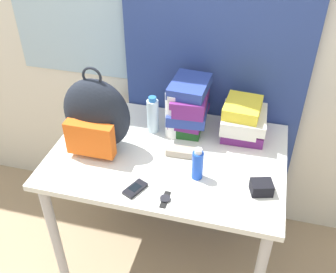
{
  "coord_description": "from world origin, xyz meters",
  "views": [
    {
      "loc": [
        0.37,
        -1.05,
        1.98
      ],
      "look_at": [
        0.0,
        0.39,
        0.87
      ],
      "focal_mm": 42.0,
      "sensor_mm": 36.0,
      "label": 1
    }
  ],
  "objects_px": {
    "sunglasses_case": "(182,152)",
    "camera_pouch": "(261,187)",
    "book_stack_left": "(189,105)",
    "book_stack_center": "(243,120)",
    "sports_bottle": "(173,114)",
    "water_bottle": "(153,115)",
    "sunscreen_bottle": "(198,164)",
    "wristwatch": "(165,199)",
    "backpack": "(96,117)",
    "cell_phone": "(135,189)"
  },
  "relations": [
    {
      "from": "water_bottle",
      "to": "sunglasses_case",
      "type": "relative_size",
      "value": 1.35
    },
    {
      "from": "sunscreen_bottle",
      "to": "water_bottle",
      "type": "bearing_deg",
      "value": 134.97
    },
    {
      "from": "sports_bottle",
      "to": "camera_pouch",
      "type": "xyz_separation_m",
      "value": [
        0.47,
        -0.31,
        -0.1
      ]
    },
    {
      "from": "sunglasses_case",
      "to": "camera_pouch",
      "type": "distance_m",
      "value": 0.42
    },
    {
      "from": "book_stack_left",
      "to": "sunscreen_bottle",
      "type": "bearing_deg",
      "value": -72.23
    },
    {
      "from": "sports_bottle",
      "to": "cell_phone",
      "type": "xyz_separation_m",
      "value": [
        -0.06,
        -0.43,
        -0.12
      ]
    },
    {
      "from": "cell_phone",
      "to": "sunscreen_bottle",
      "type": "bearing_deg",
      "value": 31.75
    },
    {
      "from": "backpack",
      "to": "sunglasses_case",
      "type": "bearing_deg",
      "value": 5.18
    },
    {
      "from": "backpack",
      "to": "sunscreen_bottle",
      "type": "height_order",
      "value": "backpack"
    },
    {
      "from": "sunscreen_bottle",
      "to": "camera_pouch",
      "type": "relative_size",
      "value": 1.48
    },
    {
      "from": "book_stack_center",
      "to": "sports_bottle",
      "type": "relative_size",
      "value": 0.95
    },
    {
      "from": "backpack",
      "to": "sunglasses_case",
      "type": "height_order",
      "value": "backpack"
    },
    {
      "from": "sunscreen_bottle",
      "to": "wristwatch",
      "type": "distance_m",
      "value": 0.21
    },
    {
      "from": "sports_bottle",
      "to": "wristwatch",
      "type": "height_order",
      "value": "sports_bottle"
    },
    {
      "from": "water_bottle",
      "to": "cell_phone",
      "type": "distance_m",
      "value": 0.45
    },
    {
      "from": "sunscreen_bottle",
      "to": "wristwatch",
      "type": "bearing_deg",
      "value": -120.38
    },
    {
      "from": "sports_bottle",
      "to": "camera_pouch",
      "type": "distance_m",
      "value": 0.57
    },
    {
      "from": "book_stack_center",
      "to": "sunglasses_case",
      "type": "relative_size",
      "value": 1.67
    },
    {
      "from": "sports_bottle",
      "to": "water_bottle",
      "type": "bearing_deg",
      "value": 175.52
    },
    {
      "from": "backpack",
      "to": "water_bottle",
      "type": "bearing_deg",
      "value": 41.59
    },
    {
      "from": "book_stack_center",
      "to": "sunglasses_case",
      "type": "height_order",
      "value": "book_stack_center"
    },
    {
      "from": "book_stack_left",
      "to": "camera_pouch",
      "type": "relative_size",
      "value": 2.69
    },
    {
      "from": "water_bottle",
      "to": "cell_phone",
      "type": "xyz_separation_m",
      "value": [
        0.05,
        -0.44,
        -0.09
      ]
    },
    {
      "from": "book_stack_left",
      "to": "sports_bottle",
      "type": "bearing_deg",
      "value": -127.59
    },
    {
      "from": "cell_phone",
      "to": "sunglasses_case",
      "type": "relative_size",
      "value": 0.81
    },
    {
      "from": "book_stack_left",
      "to": "water_bottle",
      "type": "relative_size",
      "value": 1.43
    },
    {
      "from": "backpack",
      "to": "cell_phone",
      "type": "xyz_separation_m",
      "value": [
        0.27,
        -0.25,
        -0.17
      ]
    },
    {
      "from": "sunscreen_bottle",
      "to": "wristwatch",
      "type": "height_order",
      "value": "sunscreen_bottle"
    },
    {
      "from": "water_bottle",
      "to": "cell_phone",
      "type": "bearing_deg",
      "value": -83.75
    },
    {
      "from": "water_bottle",
      "to": "sunglasses_case",
      "type": "xyz_separation_m",
      "value": [
        0.19,
        -0.16,
        -0.08
      ]
    },
    {
      "from": "book_stack_left",
      "to": "water_bottle",
      "type": "bearing_deg",
      "value": -156.43
    },
    {
      "from": "backpack",
      "to": "sports_bottle",
      "type": "height_order",
      "value": "backpack"
    },
    {
      "from": "water_bottle",
      "to": "sunscreen_bottle",
      "type": "relative_size",
      "value": 1.27
    },
    {
      "from": "camera_pouch",
      "to": "sports_bottle",
      "type": "bearing_deg",
      "value": 146.7
    },
    {
      "from": "backpack",
      "to": "sunscreen_bottle",
      "type": "distance_m",
      "value": 0.53
    },
    {
      "from": "camera_pouch",
      "to": "wristwatch",
      "type": "bearing_deg",
      "value": -158.91
    },
    {
      "from": "camera_pouch",
      "to": "book_stack_left",
      "type": "bearing_deg",
      "value": 135.83
    },
    {
      "from": "book_stack_center",
      "to": "sunscreen_bottle",
      "type": "relative_size",
      "value": 1.58
    },
    {
      "from": "sports_bottle",
      "to": "sunglasses_case",
      "type": "relative_size",
      "value": 1.76
    },
    {
      "from": "cell_phone",
      "to": "wristwatch",
      "type": "xyz_separation_m",
      "value": [
        0.14,
        -0.02,
        -0.0
      ]
    },
    {
      "from": "book_stack_left",
      "to": "wristwatch",
      "type": "xyz_separation_m",
      "value": [
        0.02,
        -0.54,
        -0.14
      ]
    },
    {
      "from": "book_stack_left",
      "to": "book_stack_center",
      "type": "distance_m",
      "value": 0.28
    },
    {
      "from": "cell_phone",
      "to": "water_bottle",
      "type": "bearing_deg",
      "value": 96.25
    },
    {
      "from": "sunscreen_bottle",
      "to": "book_stack_left",
      "type": "bearing_deg",
      "value": 107.77
    },
    {
      "from": "water_bottle",
      "to": "backpack",
      "type": "bearing_deg",
      "value": -138.41
    },
    {
      "from": "backpack",
      "to": "cell_phone",
      "type": "bearing_deg",
      "value": -42.89
    },
    {
      "from": "book_stack_center",
      "to": "wristwatch",
      "type": "relative_size",
      "value": 2.58
    },
    {
      "from": "book_stack_center",
      "to": "wristwatch",
      "type": "bearing_deg",
      "value": -115.78
    },
    {
      "from": "sunscreen_bottle",
      "to": "backpack",
      "type": "bearing_deg",
      "value": 169.16
    },
    {
      "from": "sports_bottle",
      "to": "cell_phone",
      "type": "distance_m",
      "value": 0.45
    }
  ]
}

